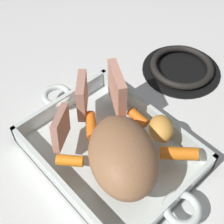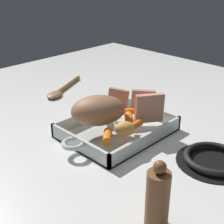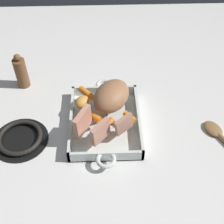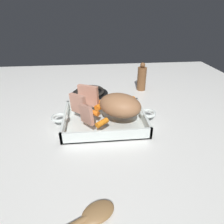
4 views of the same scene
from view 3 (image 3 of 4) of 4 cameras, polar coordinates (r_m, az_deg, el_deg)
ground_plane at (r=1.05m, az=-1.38°, el=-2.38°), size 1.68×1.68×0.00m
roasting_dish at (r=1.04m, az=-1.39°, el=-1.92°), size 0.40×0.24×0.04m
pork_roast at (r=1.03m, az=-0.19°, el=3.02°), size 0.19×0.17×0.08m
roast_slice_outer at (r=0.95m, az=-5.60°, el=-1.84°), size 0.08×0.06×0.09m
roast_slice_thick at (r=0.93m, az=-2.26°, el=-3.74°), size 0.07×0.06×0.08m
roast_slice_thin at (r=0.96m, az=2.18°, el=-2.31°), size 0.05×0.07×0.07m
baby_carrot_center_left at (r=1.00m, az=-3.19°, el=-1.06°), size 0.05×0.05×0.02m
baby_carrot_long at (r=1.01m, az=-5.38°, el=-0.75°), size 0.04×0.02×0.02m
baby_carrot_center_right at (r=1.01m, az=3.23°, el=-0.89°), size 0.05×0.04×0.02m
baby_carrot_southeast at (r=0.98m, az=-0.97°, el=-2.41°), size 0.06×0.05×0.02m
baby_carrot_northwest at (r=1.09m, az=-4.89°, el=3.55°), size 0.06×0.06×0.03m
potato_near_roast at (r=1.05m, az=-5.68°, el=1.86°), size 0.07×0.07×0.04m
stove_burner_rear at (r=1.05m, az=-16.91°, el=-4.72°), size 0.18×0.18×0.02m
serving_spoon at (r=1.07m, az=20.08°, el=-4.84°), size 0.24×0.14×0.02m
pepper_mill at (r=1.20m, az=-16.70°, el=7.14°), size 0.05×0.05×0.15m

